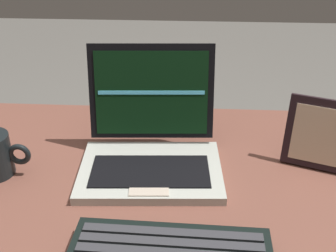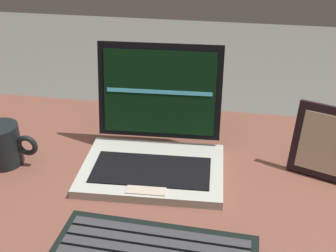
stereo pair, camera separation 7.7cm
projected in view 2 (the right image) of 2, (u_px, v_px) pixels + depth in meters
name	position (u px, v px, depth m)	size (l,w,h in m)	color
desk	(124.00, 215.00, 0.88)	(1.60, 0.68, 0.74)	brown
laptop_front	(155.00, 144.00, 0.87)	(0.30, 0.26, 0.23)	beige
photo_frame	(331.00, 144.00, 0.82)	(0.15, 0.09, 0.15)	black
coffee_mug	(3.00, 145.00, 0.87)	(0.12, 0.08, 0.09)	black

